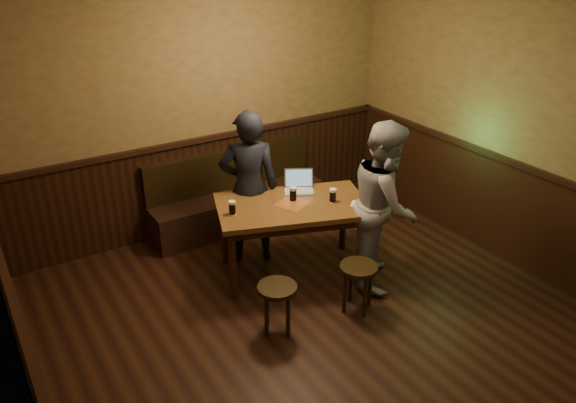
% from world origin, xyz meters
% --- Properties ---
extents(room, '(5.04, 6.04, 2.84)m').
position_xyz_m(room, '(0.00, 0.22, 1.20)').
color(room, black).
rests_on(room, ground).
extents(bench, '(2.20, 0.50, 0.95)m').
position_xyz_m(bench, '(0.26, 2.75, 0.31)').
color(bench, black).
rests_on(bench, ground).
extents(pub_table, '(1.75, 1.34, 0.83)m').
position_xyz_m(pub_table, '(0.26, 1.46, 0.72)').
color(pub_table, '#533517').
rests_on(pub_table, ground).
extents(stool_left, '(0.44, 0.44, 0.49)m').
position_xyz_m(stool_left, '(-0.39, 0.69, 0.39)').
color(stool_left, black).
rests_on(stool_left, ground).
extents(stool_right, '(0.42, 0.42, 0.50)m').
position_xyz_m(stool_right, '(0.44, 0.56, 0.40)').
color(stool_right, black).
rests_on(stool_right, ground).
extents(pint_left, '(0.09, 0.09, 0.14)m').
position_xyz_m(pint_left, '(-0.37, 1.57, 0.90)').
color(pint_left, maroon).
rests_on(pint_left, pub_table).
extents(pint_mid, '(0.10, 0.10, 0.15)m').
position_xyz_m(pint_mid, '(0.31, 1.51, 0.90)').
color(pint_mid, maroon).
rests_on(pint_mid, pub_table).
extents(pint_right, '(0.10, 0.10, 0.15)m').
position_xyz_m(pint_right, '(0.64, 1.27, 0.90)').
color(pint_right, maroon).
rests_on(pint_right, pub_table).
extents(laptop, '(0.39, 0.37, 0.22)m').
position_xyz_m(laptop, '(0.50, 1.70, 0.88)').
color(laptop, silver).
rests_on(laptop, pub_table).
extents(menu, '(0.26, 0.26, 0.00)m').
position_xyz_m(menu, '(0.85, 1.06, 0.83)').
color(menu, silver).
rests_on(menu, pub_table).
extents(person_suit, '(0.75, 0.64, 1.73)m').
position_xyz_m(person_suit, '(0.03, 1.96, 0.87)').
color(person_suit, black).
rests_on(person_suit, ground).
extents(person_grey, '(1.05, 1.07, 1.74)m').
position_xyz_m(person_grey, '(0.99, 0.87, 0.87)').
color(person_grey, gray).
rests_on(person_grey, ground).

